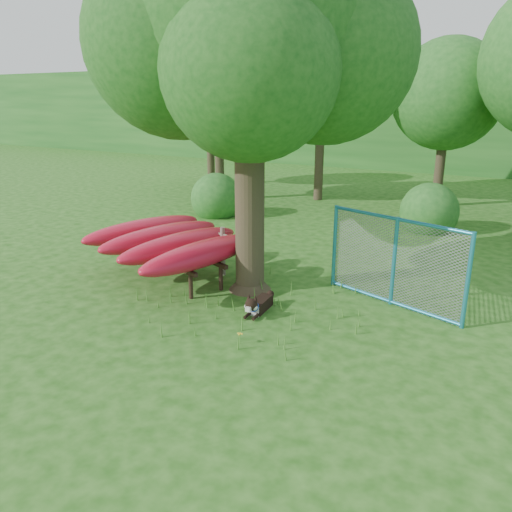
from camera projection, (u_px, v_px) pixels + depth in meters
The scene contains 14 objects.
ground at pixel (215, 323), 9.24m from camera, with size 80.00×80.00×0.00m, color #1A4C0F.
oak_tree at pixel (248, 34), 9.37m from camera, with size 5.98×5.20×7.69m.
wooden_post at pixel (223, 250), 11.57m from camera, with size 0.32×0.14×1.16m.
kayak_rack at pixel (171, 241), 11.39m from camera, with size 3.97×4.28×1.13m.
husky_dog at pixel (258, 305), 9.62m from camera, with size 0.33×1.07×0.47m.
fence_section at pixel (394, 262), 9.83m from camera, with size 2.95×1.04×3.00m.
wildflower_clump at pixel (240, 335), 8.39m from camera, with size 0.10×0.10×0.21m.
bg_tree_a at pixel (218, 85), 19.25m from camera, with size 4.40×4.40×6.70m.
bg_tree_b at pixel (323, 54), 18.92m from camera, with size 5.20×5.20×8.22m.
bg_tree_c at pixel (448, 95), 18.08m from camera, with size 4.00×4.00×6.12m.
bg_tree_f at pixel (209, 104), 23.14m from camera, with size 3.60×3.60×5.55m.
shrub_left at pixel (217, 215), 17.82m from camera, with size 1.80×1.80×1.80m, color #1E591C.
shrub_mid at pixel (427, 230), 15.76m from camera, with size 1.80×1.80×1.80m, color #1E591C.
wooded_hillside at pixel (462, 115), 31.56m from camera, with size 80.00×12.00×6.00m, color #1E591C.
Camera 1 is at (4.84, -6.96, 3.96)m, focal length 35.00 mm.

